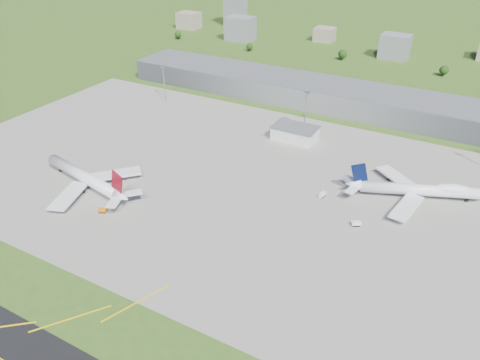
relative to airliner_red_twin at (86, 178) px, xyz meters
The scene contains 20 objects.
ground 165.24m from the airliner_red_twin, 68.71° to the left, with size 1400.00×1400.00×0.00m, color #37591B.
apron 82.75m from the airliner_red_twin, 32.10° to the left, with size 360.00×190.00×0.08m, color gray.
terminal 179.24m from the airliner_red_twin, 70.45° to the left, with size 300.00×42.00×15.00m, color slate.
ops_building 125.26m from the airliner_red_twin, 56.04° to the left, with size 26.00×16.00×8.00m, color silver.
mast_west 126.08m from the airliner_red_twin, 108.61° to the left, with size 3.50×2.00×25.90m.
mast_center 138.53m from the airliner_red_twin, 59.52° to the left, with size 3.50×2.00×25.90m.
airliner_red_twin is the anchor object (origin of this frame).
airliner_blue_quad 165.83m from the airliner_red_twin, 25.36° to the left, with size 65.47×49.87×17.88m.
tug_yellow 27.08m from the airliner_red_twin, 30.23° to the right, with size 4.57×3.82×1.94m.
van_white_near 119.14m from the airliner_red_twin, 24.53° to the left, with size 2.74×4.73×2.30m.
van_white_far 134.55m from the airliner_red_twin, 14.60° to the left, with size 4.56×3.90×2.20m.
bldg_far_w 361.29m from the airliner_red_twin, 116.29° to the left, with size 24.00×20.00×18.00m, color gray.
bldg_w 314.33m from the airliner_red_twin, 104.75° to the left, with size 28.00×22.00×24.00m, color slate.
bldg_cw 343.90m from the airliner_red_twin, 90.00° to the left, with size 20.00×18.00×14.00m, color gray.
bldg_c 323.97m from the airliner_red_twin, 75.71° to the left, with size 26.00×20.00×22.00m, color slate.
bldg_tall_w 383.55m from the airliner_red_twin, 108.25° to the left, with size 22.00×20.00×44.00m, color slate.
tree_far_w 307.61m from the airliner_red_twin, 117.08° to the left, with size 7.20×7.20×8.80m.
tree_w 273.51m from the airliner_red_twin, 100.54° to the left, with size 6.75×6.75×8.25m.
tree_c 286.69m from the airliner_red_twin, 81.99° to the left, with size 8.10×8.10×9.90m.
tree_e 307.69m from the airliner_red_twin, 65.01° to the left, with size 7.65×7.65×9.35m.
Camera 1 is at (108.01, -144.52, 124.17)m, focal length 35.00 mm.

